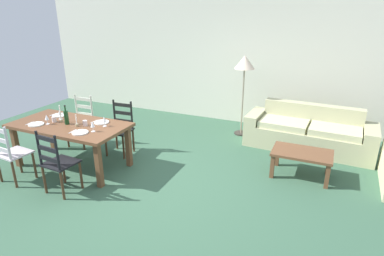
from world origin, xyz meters
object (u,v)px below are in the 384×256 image
dining_chair_far_left (81,121)px  dining_chair_near_right (57,163)px  coffee_cup_primary (85,123)px  coffee_table (302,156)px  wine_glass_near_left (47,118)px  wine_glass_far_right (104,120)px  dining_chair_far_right (120,128)px  coffee_cup_secondary (54,119)px  dining_chair_near_left (10,153)px  wine_glass_far_left (60,113)px  wine_glass_near_right (92,125)px  dining_table (70,129)px  couch (309,133)px  standing_lamp (245,67)px  wine_bottle (66,117)px

dining_chair_far_left → dining_chair_near_right: bearing=-58.9°
coffee_cup_primary → coffee_table: (3.23, 1.13, -0.44)m
wine_glass_near_left → wine_glass_far_right: same height
dining_chair_far_right → coffee_cup_primary: size_ratio=10.67×
dining_chair_far_right → coffee_cup_secondary: bearing=-131.9°
dining_chair_near_left → dining_chair_near_right: (0.89, 0.04, 0.00)m
dining_chair_far_right → wine_glass_far_left: 1.04m
dining_chair_near_left → wine_glass_far_left: bearing=80.4°
wine_glass_far_right → dining_chair_near_right: bearing=-100.9°
wine_glass_near_left → coffee_cup_secondary: wine_glass_near_left is taller
wine_glass_near_left → wine_glass_near_right: (0.89, 0.03, 0.00)m
wine_glass_near_right → coffee_table: (2.94, 1.28, -0.51)m
dining_table → wine_glass_near_right: 0.63m
dining_chair_near_left → couch: size_ratio=0.41×
dining_chair_near_right → standing_lamp: (1.74, 3.30, 0.93)m
dining_chair_far_right → dining_chair_near_left: bearing=-119.8°
coffee_cup_secondary → wine_bottle: bearing=1.3°
wine_bottle → wine_glass_near_left: 0.31m
coffee_cup_secondary → coffee_table: 4.02m
dining_table → couch: couch is taller
wine_glass_far_left → dining_chair_near_left: bearing=-99.6°
coffee_table → dining_chair_near_left: bearing=-154.1°
dining_chair_far_right → wine_glass_far_right: bearing=-74.5°
wine_glass_near_left → standing_lamp: standing_lamp is taller
dining_chair_near_left → standing_lamp: bearing=51.8°
dining_chair_far_left → dining_table: bearing=-58.3°
dining_table → wine_glass_near_left: 0.39m
wine_glass_near_left → coffee_cup_primary: wine_glass_near_left is taller
couch → standing_lamp: standing_lamp is taller
dining_chair_far_left → coffee_cup_secondary: 0.90m
wine_bottle → wine_glass_far_right: 0.64m
dining_table → dining_chair_far_left: bearing=121.7°
dining_chair_near_right → coffee_cup_primary: dining_chair_near_right is taller
dining_chair_far_right → wine_glass_far_left: (-0.73, -0.64, 0.38)m
couch → wine_glass_far_left: bearing=-149.5°
wine_glass_near_left → coffee_cup_primary: bearing=16.9°
dining_chair_near_left → wine_glass_far_right: bearing=40.9°
dining_table → wine_glass_far_left: 0.38m
wine_glass_far_right → coffee_cup_secondary: bearing=-169.3°
wine_glass_far_left → coffee_cup_primary: size_ratio=1.79×
wine_glass_near_left → coffee_cup_secondary: (0.02, 0.12, -0.07)m
dining_table → wine_glass_near_right: bearing=-11.7°
dining_chair_near_right → wine_bottle: wine_bottle is taller
coffee_cup_secondary → coffee_table: (3.81, 1.19, -0.44)m
dining_chair_far_left → coffee_cup_secondary: size_ratio=10.67×
wine_glass_near_left → wine_glass_near_right: 0.89m
coffee_cup_secondary → coffee_table: coffee_cup_secondary is taller
dining_chair_near_right → wine_glass_near_left: 1.02m
dining_table → wine_bottle: 0.21m
dining_chair_near_right → wine_glass_far_right: bearing=79.1°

